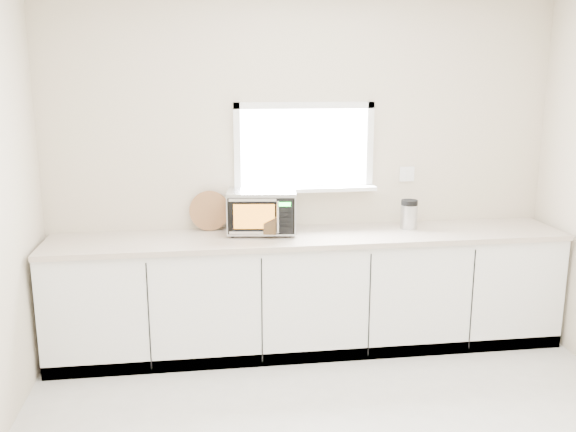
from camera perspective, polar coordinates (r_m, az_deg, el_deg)
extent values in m
cube|color=beige|center=(4.84, 1.46, 4.11)|extent=(4.00, 0.02, 2.70)
cube|color=white|center=(4.80, 1.51, 6.44)|extent=(1.00, 0.02, 0.60)
cube|color=white|center=(4.78, 1.61, 2.54)|extent=(1.12, 0.16, 0.03)
cube|color=white|center=(4.76, 1.56, 10.31)|extent=(1.10, 0.04, 0.05)
cube|color=white|center=(4.83, 1.51, 2.59)|extent=(1.10, 0.04, 0.05)
cube|color=white|center=(4.73, -4.79, 6.30)|extent=(0.05, 0.04, 0.70)
cube|color=white|center=(4.90, 7.64, 6.46)|extent=(0.05, 0.04, 0.70)
cube|color=white|center=(5.04, 11.07, 3.88)|extent=(0.12, 0.01, 0.12)
cube|color=white|center=(4.78, 2.00, -7.29)|extent=(3.92, 0.60, 0.88)
cube|color=beige|center=(4.63, 2.06, -1.98)|extent=(3.92, 0.64, 0.04)
cylinder|color=black|center=(4.57, -5.20, -1.89)|extent=(0.02, 0.02, 0.02)
cylinder|color=black|center=(4.86, -4.92, -0.97)|extent=(0.02, 0.02, 0.02)
cylinder|color=black|center=(4.55, 0.22, -1.88)|extent=(0.02, 0.02, 0.02)
cylinder|color=black|center=(4.85, 0.15, -0.96)|extent=(0.02, 0.02, 0.02)
cube|color=#B2B5BA|center=(4.67, -2.46, 0.51)|extent=(0.56, 0.45, 0.31)
cube|color=black|center=(4.47, -2.53, -0.04)|extent=(0.49, 0.07, 0.27)
cube|color=orange|center=(4.47, -3.19, -0.06)|extent=(0.30, 0.04, 0.18)
cylinder|color=silver|center=(4.44, -0.96, -0.10)|extent=(0.02, 0.02, 0.24)
cube|color=black|center=(4.46, -0.30, -0.04)|extent=(0.12, 0.02, 0.26)
cube|color=#19FF33|center=(4.44, -0.30, 1.10)|extent=(0.09, 0.01, 0.03)
cube|color=silver|center=(4.64, -2.48, 2.42)|extent=(0.56, 0.45, 0.01)
cube|color=#4D351B|center=(4.54, -1.57, -0.49)|extent=(0.14, 0.21, 0.24)
cube|color=black|center=(4.48, -2.02, 0.57)|extent=(0.02, 0.04, 0.09)
cube|color=black|center=(4.47, -1.67, 0.68)|extent=(0.02, 0.04, 0.09)
cube|color=black|center=(4.47, -1.31, 0.44)|extent=(0.02, 0.04, 0.09)
cube|color=black|center=(4.47, -1.84, 0.92)|extent=(0.02, 0.04, 0.09)
cube|color=black|center=(4.47, -1.43, 0.91)|extent=(0.02, 0.04, 0.09)
cylinder|color=olive|center=(4.77, -7.35, 0.50)|extent=(0.31, 0.07, 0.31)
cylinder|color=#B2B5BA|center=(4.88, 11.24, -0.06)|extent=(0.16, 0.16, 0.19)
cylinder|color=black|center=(4.86, 11.30, 1.28)|extent=(0.16, 0.16, 0.04)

